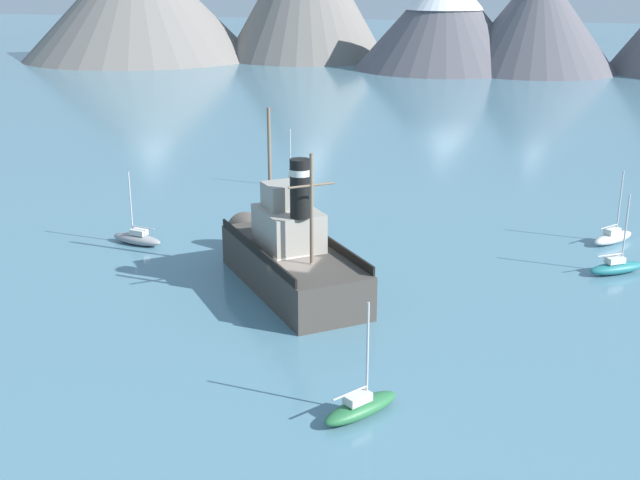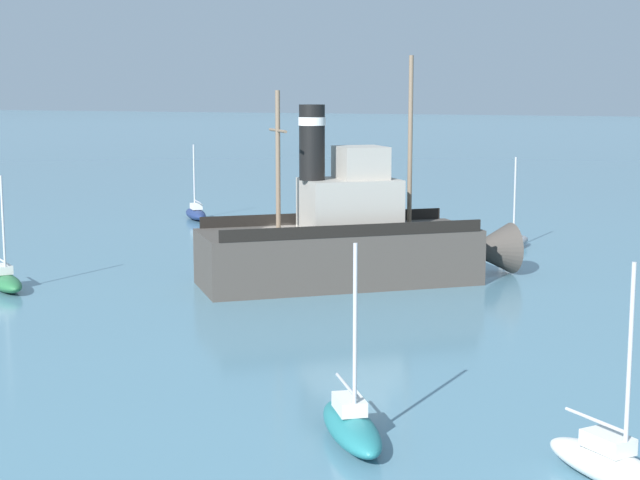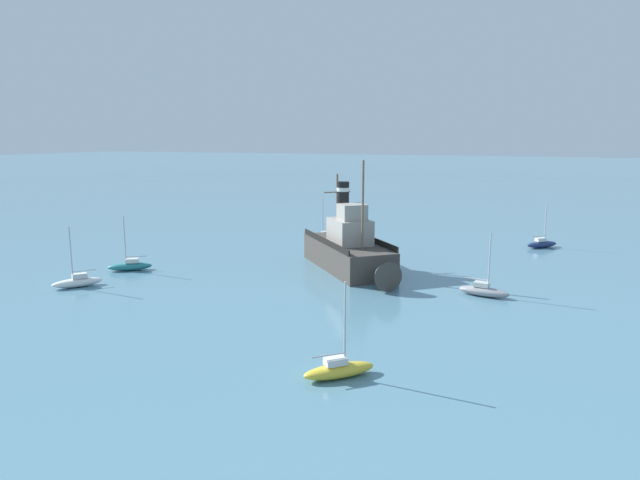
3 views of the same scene
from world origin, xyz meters
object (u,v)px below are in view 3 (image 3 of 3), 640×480
object	(u,v)px
old_tugboat	(350,250)
sailboat_navy	(542,244)
sailboat_grey	(484,291)
sailboat_green	(325,237)
sailboat_teal	(130,266)
sailboat_yellow	(339,369)
sailboat_white	(77,282)

from	to	relation	value
old_tugboat	sailboat_navy	size ratio (longest dim) A/B	2.66
sailboat_navy	sailboat_grey	size ratio (longest dim) A/B	1.00
old_tugboat	sailboat_green	size ratio (longest dim) A/B	2.66
old_tugboat	sailboat_teal	bearing A→B (deg)	22.45
sailboat_grey	sailboat_green	xyz separation A→B (m)	(19.59, -17.06, 0.00)
old_tugboat	sailboat_navy	distance (m)	23.68
sailboat_teal	sailboat_green	bearing A→B (deg)	-117.74
sailboat_navy	sailboat_yellow	world-z (taller)	same
sailboat_yellow	sailboat_grey	bearing A→B (deg)	-105.76
sailboat_grey	sailboat_green	size ratio (longest dim) A/B	1.00
sailboat_navy	sailboat_teal	distance (m)	42.27
sailboat_navy	sailboat_teal	bearing A→B (deg)	36.52
sailboat_grey	sailboat_green	bearing A→B (deg)	-41.05
sailboat_grey	sailboat_green	world-z (taller)	same
old_tugboat	sailboat_white	xyz separation A→B (m)	(18.27, 13.64, -1.40)
old_tugboat	sailboat_grey	distance (m)	12.88
sailboat_navy	sailboat_yellow	bearing A→B (deg)	77.64
sailboat_yellow	sailboat_white	xyz separation A→B (m)	(25.33, -8.40, 0.00)
sailboat_teal	sailboat_grey	bearing A→B (deg)	-173.73
sailboat_green	sailboat_white	size ratio (longest dim) A/B	1.00
sailboat_navy	sailboat_green	world-z (taller)	same
sailboat_green	sailboat_teal	size ratio (longest dim) A/B	1.00
sailboat_green	old_tugboat	bearing A→B (deg)	120.24
old_tugboat	sailboat_teal	world-z (taller)	old_tugboat
sailboat_grey	sailboat_teal	distance (m)	30.50
sailboat_yellow	sailboat_green	xyz separation A→B (m)	(14.56, -34.90, 0.00)
sailboat_navy	sailboat_teal	xyz separation A→B (m)	(33.97, 25.16, 0.00)
sailboat_yellow	sailboat_white	world-z (taller)	same
old_tugboat	sailboat_grey	xyz separation A→B (m)	(-12.09, 4.20, -1.40)
sailboat_white	sailboat_grey	bearing A→B (deg)	-162.72
sailboat_yellow	sailboat_white	distance (m)	26.68
old_tugboat	sailboat_teal	xyz separation A→B (m)	(18.22, 7.53, -1.40)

